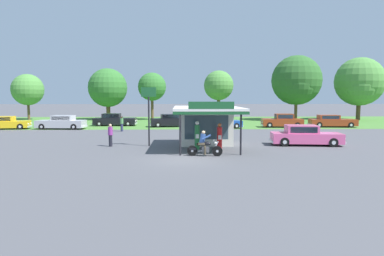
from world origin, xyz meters
TOP-DOWN VIEW (x-y plane):
  - ground_plane at (0.00, 0.00)m, footprint 300.00×300.00m
  - grass_verge_strip at (0.00, 30.00)m, footprint 120.00×24.00m
  - service_station_kiosk at (1.63, 5.75)m, footprint 4.68×7.25m
  - gas_pump_nearside at (0.87, 2.97)m, footprint 0.44×0.44m
  - gas_pump_offside at (2.39, 2.97)m, footprint 0.44×0.44m
  - motorcycle_with_rider at (1.21, 0.91)m, footprint 2.18×0.70m
  - featured_classic_sedan at (9.15, 5.42)m, footprint 5.48×2.40m
  - parked_car_second_row_spare at (17.96, 20.55)m, footprint 5.70×2.36m
  - parked_car_back_row_far_left at (4.29, 19.17)m, footprint 5.21×2.89m
  - parked_car_back_row_left at (11.90, 20.43)m, footprint 5.06×2.11m
  - parked_car_back_row_centre_right at (-1.39, 21.57)m, footprint 5.54×2.48m
  - parked_car_back_row_right at (-19.96, 19.02)m, footprint 5.13×2.52m
  - parked_car_back_row_centre_left at (-8.67, 23.24)m, footprint 5.45×1.92m
  - parked_car_back_row_far_right at (-13.79, 18.93)m, footprint 5.62×2.23m
  - bystander_leaning_by_kiosk at (-6.49, 16.09)m, footprint 0.35×0.35m
  - bystander_chatting_near_pumps at (-5.42, 5.18)m, footprint 0.34×0.34m
  - tree_oak_far_left at (-4.83, 34.22)m, footprint 4.43×4.43m
  - tree_oak_distant_spare at (27.44, 32.43)m, footprint 7.50×7.50m
  - tree_oak_left at (17.43, 31.93)m, footprint 7.58×7.58m
  - tree_oak_far_right at (-24.45, 34.90)m, footprint 4.92×4.92m
  - tree_oak_right at (5.90, 35.94)m, footprint 4.85×4.85m
  - tree_oak_centre at (-11.82, 34.55)m, footprint 6.09×6.09m
  - roadside_pole_sign at (-2.59, 5.28)m, footprint 1.10×0.12m

SIDE VIEW (x-z plane):
  - ground_plane at x=0.00m, z-range 0.00..0.00m
  - grass_verge_strip at x=0.00m, z-range 0.00..0.01m
  - motorcycle_with_rider at x=1.21m, z-range -0.14..1.44m
  - parked_car_back_row_right at x=-19.96m, z-range -0.06..1.39m
  - parked_car_back_row_far_left at x=4.29m, z-range -0.05..1.40m
  - parked_car_second_row_spare at x=17.96m, z-range -0.05..1.41m
  - featured_classic_sedan at x=9.15m, z-range -0.06..1.45m
  - parked_car_back_row_centre_left at x=-8.67m, z-range -0.06..1.47m
  - parked_car_back_row_far_right at x=-13.79m, z-range -0.06..1.48m
  - parked_car_back_row_centre_right at x=-1.39m, z-range -0.05..1.48m
  - parked_car_back_row_left at x=11.90m, z-range -0.08..1.54m
  - bystander_leaning_by_kiosk at x=-6.49m, z-range 0.05..1.65m
  - gas_pump_offside at x=2.39m, z-range -0.08..1.80m
  - bystander_chatting_near_pumps at x=-5.42m, z-range 0.05..1.71m
  - gas_pump_nearside at x=0.87m, z-range -0.08..1.93m
  - service_station_kiosk at x=1.63m, z-range 0.05..3.41m
  - roadside_pole_sign at x=-2.59m, z-range 0.82..5.17m
  - tree_oak_far_right at x=-24.45m, z-range 1.03..8.24m
  - tree_oak_centre at x=-11.82m, z-range 0.99..9.10m
  - tree_oak_far_left at x=-4.83m, z-range 1.47..8.91m
  - tree_oak_right at x=5.90m, z-range 1.50..9.41m
  - tree_oak_distant_spare at x=27.44m, z-range 0.90..10.64m
  - tree_oak_left at x=17.43m, z-range 0.96..10.92m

